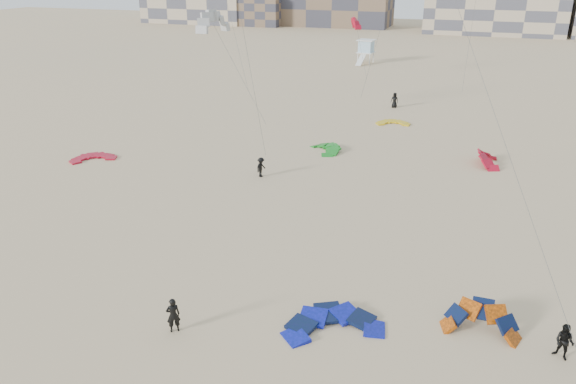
% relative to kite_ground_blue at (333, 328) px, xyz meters
% --- Properties ---
extents(ground, '(320.00, 320.00, 0.00)m').
position_rel_kite_ground_blue_xyz_m(ground, '(-4.49, -1.33, 0.00)').
color(ground, tan).
rests_on(ground, ground).
extents(kite_ground_blue, '(6.14, 6.23, 1.51)m').
position_rel_kite_ground_blue_xyz_m(kite_ground_blue, '(0.00, 0.00, 0.00)').
color(kite_ground_blue, '#1417C7').
rests_on(kite_ground_blue, ground).
extents(kite_ground_orange, '(3.48, 3.52, 3.49)m').
position_rel_kite_ground_blue_xyz_m(kite_ground_orange, '(6.70, 2.08, 0.00)').
color(kite_ground_orange, '#FF630A').
rests_on(kite_ground_orange, ground).
extents(kite_ground_red, '(5.11, 5.13, 0.63)m').
position_rel_kite_ground_blue_xyz_m(kite_ground_red, '(-26.72, 16.99, 0.00)').
color(kite_ground_red, '#AF0616').
rests_on(kite_ground_red, ground).
extents(kite_ground_green, '(5.18, 5.13, 1.81)m').
position_rel_kite_ground_blue_xyz_m(kite_ground_green, '(-7.85, 26.25, 0.00)').
color(kite_ground_green, '#14821A').
rests_on(kite_ground_green, ground).
extents(kite_ground_red_far, '(3.84, 3.73, 3.47)m').
position_rel_kite_ground_blue_xyz_m(kite_ground_red_far, '(6.63, 27.22, 0.00)').
color(kite_ground_red_far, '#AF0616').
rests_on(kite_ground_red_far, ground).
extents(kite_ground_yellow, '(3.86, 4.00, 0.58)m').
position_rel_kite_ground_blue_xyz_m(kite_ground_yellow, '(-3.43, 37.63, 0.00)').
color(kite_ground_yellow, '#FAAC06').
rests_on(kite_ground_yellow, ground).
extents(kitesurfer_main, '(0.78, 0.74, 1.80)m').
position_rel_kite_ground_blue_xyz_m(kitesurfer_main, '(-7.10, -2.74, 0.90)').
color(kitesurfer_main, black).
rests_on(kitesurfer_main, ground).
extents(kitesurfer_b, '(1.05, 0.98, 1.73)m').
position_rel_kite_ground_blue_xyz_m(kitesurfer_b, '(10.18, 1.23, 0.86)').
color(kitesurfer_b, black).
rests_on(kitesurfer_b, ground).
extents(kitesurfer_c, '(0.82, 1.17, 1.64)m').
position_rel_kite_ground_blue_xyz_m(kitesurfer_c, '(-10.94, 17.92, 0.82)').
color(kitesurfer_c, black).
rests_on(kitesurfer_c, ground).
extents(kitesurfer_e, '(0.93, 0.65, 1.81)m').
position_rel_kite_ground_blue_xyz_m(kitesurfer_e, '(-4.54, 45.06, 0.91)').
color(kitesurfer_e, black).
rests_on(kitesurfer_e, ground).
extents(kite_fly_grey, '(8.27, 4.91, 10.95)m').
position_rel_kite_ground_blue_xyz_m(kite_fly_grey, '(-21.02, 30.58, 10.58)').
color(kite_fly_grey, '#BABABA').
rests_on(kite_fly_grey, ground).
extents(kite_fly_red, '(5.01, 6.39, 8.36)m').
position_rel_kite_ground_blue_xyz_m(kite_fly_red, '(-13.10, 60.13, 8.00)').
color(kite_fly_red, '#AF0616').
rests_on(kite_fly_red, ground).
extents(lifeguard_tower_far, '(3.09, 5.56, 3.95)m').
position_rel_kite_ground_blue_xyz_m(lifeguard_tower_far, '(-14.59, 75.48, 1.96)').
color(lifeguard_tower_far, white).
rests_on(lifeguard_tower_far, ground).
extents(condo_mid, '(32.00, 16.00, 12.00)m').
position_rel_kite_ground_blue_xyz_m(condo_mid, '(5.51, 128.67, 6.00)').
color(condo_mid, tan).
rests_on(condo_mid, ground).
extents(condo_fill_left, '(12.00, 10.00, 8.00)m').
position_rel_kite_ground_blue_xyz_m(condo_fill_left, '(-54.49, 126.67, 4.00)').
color(condo_fill_left, brown).
rests_on(condo_fill_left, ground).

